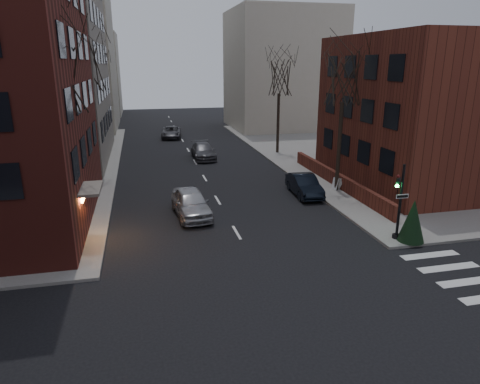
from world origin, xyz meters
name	(u,v)px	position (x,y,z in m)	size (l,w,h in m)	color
ground	(326,384)	(0.00, 0.00, 0.00)	(160.00, 160.00, 0.00)	black
sidewalk_far_right	(459,148)	(29.00, 30.00, 0.07)	(44.00, 44.00, 0.15)	gray
building_right_brick	(429,112)	(16.50, 19.00, 5.50)	(12.00, 14.00, 11.00)	#5F261B
low_wall_right	(337,179)	(9.30, 19.00, 0.65)	(0.35, 16.00, 1.00)	#5F261B
building_distant_la	(60,63)	(-15.00, 55.00, 9.00)	(14.00, 16.00, 18.00)	#BCB19F
building_distant_ra	(281,70)	(15.00, 50.00, 8.00)	(14.00, 14.00, 16.00)	#BCB19F
building_distant_lb	(89,75)	(-13.00, 72.00, 7.00)	(10.00, 12.00, 14.00)	#BCB19F
traffic_signal	(399,207)	(7.94, 8.99, 1.91)	(0.76, 0.44, 4.00)	black
tree_left_a	(55,75)	(-8.80, 14.00, 8.47)	(4.18, 4.18, 10.26)	#2D231C
tree_left_b	(83,64)	(-8.80, 26.00, 8.91)	(4.40, 4.40, 10.80)	#2D231C
tree_left_c	(99,72)	(-8.80, 40.00, 8.03)	(3.96, 3.96, 9.72)	#2D231C
tree_right_a	(344,78)	(8.80, 18.00, 8.03)	(3.96, 3.96, 9.72)	#2D231C
tree_right_b	(279,78)	(8.80, 32.00, 7.59)	(3.74, 3.74, 9.18)	#2D231C
streetlamp_near	(92,134)	(-8.20, 22.00, 4.24)	(0.36, 0.36, 6.28)	black
streetlamp_far	(109,107)	(-8.20, 42.00, 4.24)	(0.36, 0.36, 6.28)	black
parked_sedan	(304,185)	(6.20, 17.75, 0.74)	(1.56, 4.48, 1.48)	black
car_lane_silver	(191,203)	(-2.12, 15.30, 0.83)	(1.96, 4.87, 1.66)	#A9AAAF
car_lane_gray	(203,151)	(0.99, 31.41, 0.74)	(2.07, 5.09, 1.48)	#434349
car_lane_far	(171,132)	(-1.14, 44.25, 0.70)	(2.34, 5.07, 1.41)	#434248
sandwich_board	(337,184)	(8.88, 18.06, 0.59)	(0.39, 0.54, 0.87)	white
evergreen_shrub	(413,221)	(8.50, 8.50, 1.27)	(1.35, 1.35, 2.24)	black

